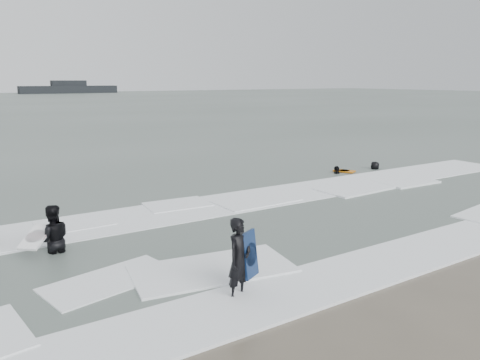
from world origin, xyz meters
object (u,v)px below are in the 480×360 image
surfer_right_near (337,175)px  vessel_horizon (69,89)px  surfer_right_far (375,170)px  surfer_wading (54,253)px  surfer_centre (239,297)px

surfer_right_near → vessel_horizon: size_ratio=0.05×
surfer_right_far → vessel_horizon: 138.99m
surfer_right_far → vessel_horizon: vessel_horizon is taller
surfer_wading → surfer_right_near: 13.62m
surfer_centre → surfer_right_near: surfer_centre is taller
vessel_horizon → surfer_centre: bearing=-100.9°
surfer_centre → vessel_horizon: bearing=56.8°
vessel_horizon → surfer_wading: bearing=-102.3°
surfer_centre → surfer_right_near: bearing=16.0°
surfer_wading → surfer_right_far: bearing=-163.8°
surfer_wading → surfer_right_far: (15.42, 3.48, 0.00)m
surfer_wading → vessel_horizon: (30.85, 141.61, 1.45)m
surfer_wading → surfer_right_near: size_ratio=1.17×
surfer_right_near → surfer_right_far: 2.31m
surfer_centre → surfer_right_near: 13.26m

